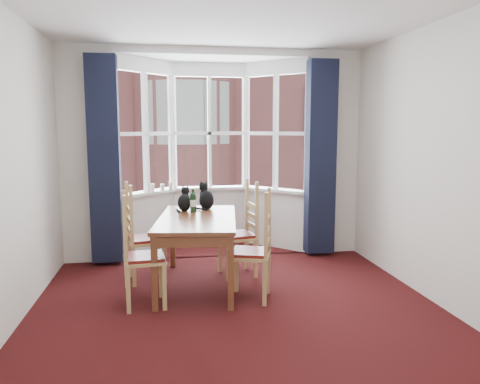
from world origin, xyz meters
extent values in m
plane|color=black|center=(0.00, 0.00, 0.00)|extent=(4.50, 4.50, 0.00)
plane|color=white|center=(0.00, 0.00, 2.80)|extent=(4.50, 4.50, 0.00)
plane|color=silver|center=(2.00, 0.00, 1.40)|extent=(0.00, 4.50, 4.50)
plane|color=silver|center=(0.00, -2.25, 1.40)|extent=(4.00, 0.00, 4.00)
cube|color=silver|center=(-1.65, 2.25, 1.40)|extent=(0.70, 0.12, 2.80)
cube|color=silver|center=(1.65, 2.25, 1.40)|extent=(0.70, 0.12, 2.80)
cube|color=black|center=(-1.42, 2.07, 1.35)|extent=(0.38, 0.22, 2.60)
cube|color=black|center=(1.42, 2.07, 1.35)|extent=(0.38, 0.22, 2.60)
cube|color=brown|center=(-0.33, 1.05, 0.76)|extent=(1.03, 1.65, 0.04)
cube|color=brown|center=(-0.79, 0.39, 0.37)|extent=(0.07, 0.07, 0.74)
cube|color=brown|center=(-0.59, 1.82, 0.37)|extent=(0.07, 0.07, 0.74)
cube|color=brown|center=(-0.06, 0.29, 0.37)|extent=(0.07, 0.07, 0.74)
cube|color=brown|center=(0.13, 1.72, 0.37)|extent=(0.07, 0.07, 0.74)
cube|color=tan|center=(-0.89, 0.55, 0.48)|extent=(0.44, 0.46, 0.06)
cube|color=#601510|center=(-0.89, 0.55, 0.49)|extent=(0.40, 0.41, 0.03)
cube|color=tan|center=(-0.90, 1.33, 0.48)|extent=(0.47, 0.49, 0.06)
cube|color=#601510|center=(-0.90, 1.33, 0.49)|extent=(0.43, 0.44, 0.03)
cube|color=tan|center=(0.17, 0.56, 0.48)|extent=(0.51, 0.52, 0.06)
cube|color=#601510|center=(0.17, 0.56, 0.49)|extent=(0.46, 0.47, 0.03)
cube|color=tan|center=(0.17, 1.37, 0.48)|extent=(0.46, 0.47, 0.06)
cube|color=#601510|center=(0.17, 1.37, 0.49)|extent=(0.41, 0.43, 0.03)
ellipsoid|color=black|center=(-0.45, 1.46, 0.88)|extent=(0.20, 0.24, 0.21)
sphere|color=black|center=(-0.44, 1.53, 1.01)|extent=(0.12, 0.12, 0.10)
cone|color=black|center=(-0.46, 1.54, 1.06)|extent=(0.04, 0.04, 0.04)
cone|color=black|center=(-0.41, 1.52, 1.06)|extent=(0.04, 0.04, 0.04)
ellipsoid|color=black|center=(-0.18, 1.55, 0.89)|extent=(0.24, 0.28, 0.24)
sphere|color=black|center=(-0.21, 1.63, 1.04)|extent=(0.14, 0.14, 0.11)
cone|color=black|center=(-0.24, 1.62, 1.10)|extent=(0.05, 0.05, 0.05)
cone|color=black|center=(-0.18, 1.64, 1.10)|extent=(0.05, 0.05, 0.05)
cylinder|color=black|center=(-0.35, 1.37, 0.88)|extent=(0.07, 0.07, 0.20)
sphere|color=black|center=(-0.35, 1.37, 0.98)|extent=(0.07, 0.07, 0.07)
cylinder|color=black|center=(-0.35, 1.37, 1.02)|extent=(0.03, 0.03, 0.09)
cylinder|color=gold|center=(-0.35, 1.37, 1.06)|extent=(0.03, 0.03, 0.02)
cylinder|color=silver|center=(-0.35, 1.37, 0.89)|extent=(0.07, 0.07, 0.08)
cylinder|color=white|center=(-0.85, 2.60, 0.92)|extent=(0.06, 0.06, 0.11)
cylinder|color=white|center=(-0.71, 2.63, 0.92)|extent=(0.06, 0.06, 0.10)
cylinder|color=white|center=(-0.59, 2.65, 0.93)|extent=(0.05, 0.05, 0.12)
plane|color=#333335|center=(0.00, 32.25, -6.00)|extent=(80.00, 80.00, 0.00)
cube|color=#A45954|center=(0.00, 14.25, 1.00)|extent=(18.00, 6.00, 14.00)
cylinder|color=#A45954|center=(0.00, 11.25, 1.00)|extent=(3.20, 3.20, 14.00)
camera|label=1|loc=(-0.67, -4.02, 1.75)|focal=35.00mm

